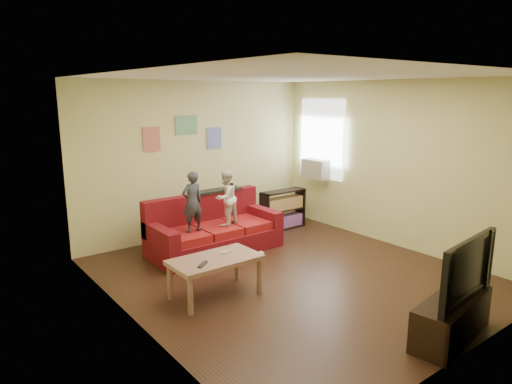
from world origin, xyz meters
TOP-DOWN VIEW (x-y plane):
  - room_shell at (0.00, 0.00)m, footprint 4.52×5.02m
  - sofa at (-0.30, 1.55)m, footprint 2.08×0.96m
  - child_a at (-0.75, 1.38)m, footprint 0.34×0.23m
  - child_b at (-0.15, 1.38)m, footprint 0.51×0.45m
  - coffee_table at (-1.19, 0.08)m, footprint 1.11×0.61m
  - remote at (-1.44, -0.04)m, footprint 0.19×0.16m
  - game_controller at (-0.99, 0.13)m, footprint 0.14×0.05m
  - bookshelf at (1.39, 1.79)m, footprint 0.91×0.27m
  - window at (2.22, 1.65)m, footprint 0.04×1.08m
  - ac_unit at (2.10, 1.65)m, footprint 0.28×0.55m
  - artwork_left at (-0.85, 2.48)m, footprint 0.30×0.01m
  - artwork_center at (-0.20, 2.48)m, footprint 0.42×0.01m
  - artwork_right at (0.35, 2.48)m, footprint 0.30×0.01m
  - file_box at (0.80, 1.56)m, footprint 0.45×0.34m
  - tv_stand at (0.20, -2.25)m, footprint 1.22×0.57m
  - television at (0.20, -2.25)m, footprint 1.16×0.28m
  - tissue at (0.11, 0.82)m, footprint 0.12×0.12m

SIDE VIEW (x-z plane):
  - tissue at x=0.11m, z-range 0.00..0.10m
  - file_box at x=0.80m, z-range 0.00..0.31m
  - tv_stand at x=0.20m, z-range 0.00..0.44m
  - sofa at x=-0.30m, z-range -0.15..0.77m
  - bookshelf at x=1.39m, z-range -0.04..0.69m
  - coffee_table at x=-1.19m, z-range 0.18..0.68m
  - remote at x=-1.44m, z-range 0.50..0.52m
  - game_controller at x=-0.99m, z-range 0.50..0.53m
  - television at x=0.20m, z-range 0.44..1.10m
  - child_b at x=-0.15m, z-range 0.44..1.32m
  - child_a at x=-0.75m, z-range 0.44..1.36m
  - ac_unit at x=2.10m, z-range 0.91..1.26m
  - room_shell at x=0.00m, z-range -0.01..2.71m
  - window at x=2.22m, z-range 0.90..2.38m
  - artwork_right at x=0.35m, z-range 1.51..1.89m
  - artwork_left at x=-0.85m, z-range 1.55..1.95m
  - artwork_center at x=-0.20m, z-range 1.79..2.11m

